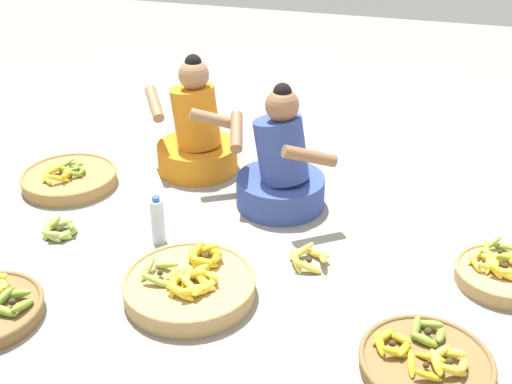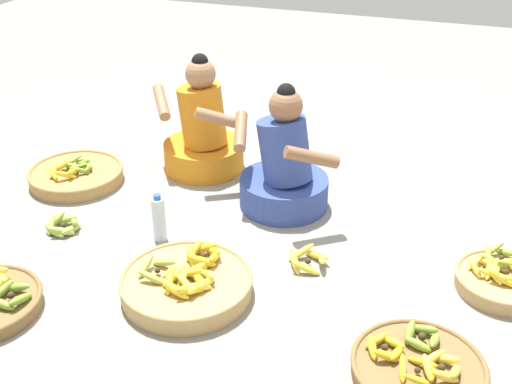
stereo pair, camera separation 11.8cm
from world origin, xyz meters
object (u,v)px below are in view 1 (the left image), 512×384
at_px(banana_basket_back_center, 190,285).
at_px(water_bottle, 158,221).
at_px(vendor_woman_front, 281,169).
at_px(loose_bananas_mid_left, 309,258).
at_px(banana_basket_near_vendor, 426,362).
at_px(banana_basket_back_left, 502,273).
at_px(loose_bananas_mid_right, 59,230).
at_px(vendor_woman_behind, 196,135).
at_px(banana_basket_front_left, 69,178).

bearing_deg(banana_basket_back_center, water_bottle, 130.95).
distance_m(vendor_woman_front, loose_bananas_mid_left, 0.65).
distance_m(banana_basket_near_vendor, banana_basket_back_center, 1.12).
bearing_deg(vendor_woman_front, water_bottle, -132.58).
bearing_deg(vendor_woman_front, banana_basket_back_left, -18.89).
distance_m(loose_bananas_mid_left, loose_bananas_mid_right, 1.38).
relative_size(banana_basket_back_left, banana_basket_back_center, 0.72).
relative_size(vendor_woman_behind, banana_basket_back_left, 1.68).
xyz_separation_m(banana_basket_front_left, banana_basket_back_center, (1.14, -0.81, 0.01)).
distance_m(banana_basket_front_left, banana_basket_near_vendor, 2.45).
bearing_deg(banana_basket_back_center, loose_bananas_mid_right, 162.20).
bearing_deg(banana_basket_near_vendor, banana_basket_back_center, 170.69).
relative_size(banana_basket_back_center, loose_bananas_mid_left, 2.71).
relative_size(vendor_woman_behind, water_bottle, 2.79).
xyz_separation_m(banana_basket_back_left, loose_bananas_mid_right, (-2.31, -0.25, -0.02)).
height_order(vendor_woman_front, banana_basket_back_center, vendor_woman_front).
relative_size(loose_bananas_mid_left, loose_bananas_mid_right, 1.08).
bearing_deg(vendor_woman_behind, banana_basket_back_center, -70.36).
xyz_separation_m(vendor_woman_front, banana_basket_back_left, (1.23, -0.42, -0.18)).
bearing_deg(banana_basket_back_left, loose_bananas_mid_right, -173.84).
relative_size(banana_basket_back_left, water_bottle, 1.66).
height_order(vendor_woman_front, banana_basket_near_vendor, vendor_woman_front).
relative_size(banana_basket_near_vendor, water_bottle, 1.99).
bearing_deg(loose_bananas_mid_right, loose_bananas_mid_left, 5.29).
bearing_deg(water_bottle, banana_basket_back_left, 4.87).
bearing_deg(loose_bananas_mid_left, banana_basket_near_vendor, -43.82).
distance_m(vendor_woman_behind, banana_basket_front_left, 0.84).
bearing_deg(water_bottle, banana_basket_front_left, 152.02).
height_order(vendor_woman_behind, banana_basket_near_vendor, vendor_woman_behind).
bearing_deg(banana_basket_back_left, water_bottle, -175.13).
distance_m(banana_basket_back_left, loose_bananas_mid_right, 2.32).
xyz_separation_m(banana_basket_near_vendor, loose_bananas_mid_left, (-0.62, 0.59, -0.01)).
height_order(banana_basket_back_left, loose_bananas_mid_right, banana_basket_back_left).
distance_m(banana_basket_back_left, banana_basket_back_center, 1.52).
height_order(banana_basket_near_vendor, banana_basket_back_left, banana_basket_back_left).
bearing_deg(banana_basket_front_left, banana_basket_back_center, -35.52).
bearing_deg(loose_bananas_mid_right, banana_basket_back_left, 6.16).
height_order(banana_basket_back_left, banana_basket_back_center, banana_basket_back_center).
xyz_separation_m(vendor_woman_behind, banana_basket_back_center, (0.45, -1.25, -0.18)).
bearing_deg(banana_basket_back_left, banana_basket_near_vendor, -113.83).
xyz_separation_m(vendor_woman_behind, loose_bananas_mid_left, (0.93, -0.84, -0.21)).
xyz_separation_m(vendor_woman_front, water_bottle, (-0.52, -0.57, -0.11)).
bearing_deg(water_bottle, banana_basket_back_center, -49.05).
height_order(banana_basket_back_center, water_bottle, water_bottle).
distance_m(vendor_woman_behind, water_bottle, 0.88).
bearing_deg(loose_bananas_mid_right, banana_basket_front_left, 115.22).
relative_size(banana_basket_back_center, loose_bananas_mid_right, 2.93).
height_order(banana_basket_front_left, banana_basket_back_center, banana_basket_back_center).
relative_size(banana_basket_front_left, loose_bananas_mid_left, 2.52).
bearing_deg(vendor_woman_front, banana_basket_near_vendor, -51.17).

